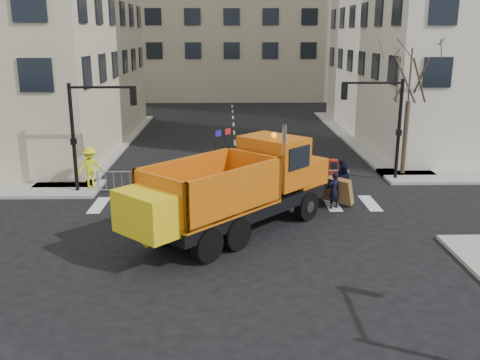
{
  "coord_description": "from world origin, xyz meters",
  "views": [
    {
      "loc": [
        -0.55,
        -18.1,
        7.66
      ],
      "look_at": [
        -0.05,
        2.5,
        1.99
      ],
      "focal_mm": 40.0,
      "sensor_mm": 36.0,
      "label": 1
    }
  ],
  "objects_px": {
    "worker": "(90,167)",
    "cop_c": "(342,177)",
    "cop_a": "(334,190)",
    "cop_b": "(342,183)",
    "newspaper_box": "(333,170)",
    "plow_truck": "(235,187)"
  },
  "relations": [
    {
      "from": "cop_b",
      "to": "newspaper_box",
      "type": "relative_size",
      "value": 1.61
    },
    {
      "from": "cop_c",
      "to": "worker",
      "type": "relative_size",
      "value": 0.84
    },
    {
      "from": "cop_a",
      "to": "cop_c",
      "type": "relative_size",
      "value": 0.98
    },
    {
      "from": "cop_c",
      "to": "worker",
      "type": "distance_m",
      "value": 12.53
    },
    {
      "from": "cop_c",
      "to": "worker",
      "type": "bearing_deg",
      "value": -51.2
    },
    {
      "from": "cop_c",
      "to": "newspaper_box",
      "type": "xyz_separation_m",
      "value": [
        -0.03,
        2.1,
        -0.16
      ]
    },
    {
      "from": "cop_a",
      "to": "worker",
      "type": "xyz_separation_m",
      "value": [
        -11.66,
        3.24,
        0.34
      ]
    },
    {
      "from": "plow_truck",
      "to": "newspaper_box",
      "type": "distance_m",
      "value": 9.1
    },
    {
      "from": "plow_truck",
      "to": "cop_a",
      "type": "bearing_deg",
      "value": -12.79
    },
    {
      "from": "newspaper_box",
      "to": "cop_c",
      "type": "bearing_deg",
      "value": -83.14
    },
    {
      "from": "cop_c",
      "to": "cop_a",
      "type": "bearing_deg",
      "value": 23.07
    },
    {
      "from": "cop_a",
      "to": "cop_b",
      "type": "bearing_deg",
      "value": -150.6
    },
    {
      "from": "cop_a",
      "to": "cop_c",
      "type": "distance_m",
      "value": 2.36
    },
    {
      "from": "plow_truck",
      "to": "cop_c",
      "type": "relative_size",
      "value": 5.78
    },
    {
      "from": "worker",
      "to": "newspaper_box",
      "type": "height_order",
      "value": "worker"
    },
    {
      "from": "plow_truck",
      "to": "newspaper_box",
      "type": "xyz_separation_m",
      "value": [
        5.3,
        7.3,
        -1.2
      ]
    },
    {
      "from": "worker",
      "to": "cop_c",
      "type": "bearing_deg",
      "value": -35.17
    },
    {
      "from": "plow_truck",
      "to": "worker",
      "type": "relative_size",
      "value": 4.82
    },
    {
      "from": "plow_truck",
      "to": "cop_a",
      "type": "distance_m",
      "value": 5.51
    },
    {
      "from": "cop_c",
      "to": "newspaper_box",
      "type": "bearing_deg",
      "value": -135.74
    },
    {
      "from": "cop_b",
      "to": "newspaper_box",
      "type": "height_order",
      "value": "cop_b"
    },
    {
      "from": "plow_truck",
      "to": "cop_b",
      "type": "height_order",
      "value": "plow_truck"
    }
  ]
}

